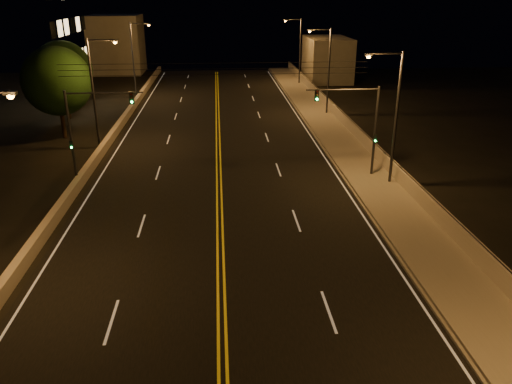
{
  "coord_description": "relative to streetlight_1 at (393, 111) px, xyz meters",
  "views": [
    {
      "loc": [
        0.1,
        -6.81,
        12.55
      ],
      "look_at": [
        2.0,
        18.0,
        2.5
      ],
      "focal_mm": 35.0,
      "sensor_mm": 36.0,
      "label": 1
    }
  ],
  "objects": [
    {
      "name": "tree_1",
      "position": [
        -27.18,
        21.78,
        -0.21
      ],
      "size": [
        5.89,
        5.89,
        7.99
      ],
      "color": "black",
      "rests_on": "ground"
    },
    {
      "name": "parapet_rail",
      "position": [
        0.93,
        -4.71,
        -3.91
      ],
      "size": [
        0.06,
        120.0,
        0.06
      ],
      "primitive_type": "cylinder",
      "rotation": [
        1.57,
        0.0,
        0.0
      ],
      "color": "black",
      "rests_on": "parapet_wall"
    },
    {
      "name": "overhead_wires",
      "position": [
        -11.52,
        4.79,
        2.16
      ],
      "size": [
        22.0,
        0.03,
        0.83
      ],
      "color": "black"
    },
    {
      "name": "streetlight_3",
      "position": [
        0.0,
        40.12,
        0.0
      ],
      "size": [
        2.55,
        0.28,
        9.07
      ],
      "color": "#2D2D33",
      "rests_on": "ground"
    },
    {
      "name": "streetlight_5",
      "position": [
        -21.44,
        10.73,
        0.0
      ],
      "size": [
        2.55,
        0.28,
        9.07
      ],
      "color": "#2D2D33",
      "rests_on": "ground"
    },
    {
      "name": "sidewalk",
      "position": [
        -0.72,
        -4.71,
        -5.09
      ],
      "size": [
        3.6,
        120.0,
        0.3
      ],
      "primitive_type": "cube",
      "color": "gray",
      "rests_on": "ground"
    },
    {
      "name": "streetlight_6",
      "position": [
        -21.44,
        32.57,
        0.0
      ],
      "size": [
        2.55,
        0.28,
        9.07
      ],
      "color": "#2D2D33",
      "rests_on": "ground"
    },
    {
      "name": "traffic_signal_right",
      "position": [
        -1.47,
        1.64,
        -1.12
      ],
      "size": [
        5.11,
        0.31,
        6.59
      ],
      "color": "#2D2D33",
      "rests_on": "ground"
    },
    {
      "name": "streetlight_1",
      "position": [
        0.0,
        0.0,
        0.0
      ],
      "size": [
        2.55,
        0.28,
        9.07
      ],
      "color": "#2D2D33",
      "rests_on": "ground"
    },
    {
      "name": "lane_markings",
      "position": [
        -11.52,
        -4.78,
        -5.22
      ],
      "size": [
        17.32,
        116.0,
        0.0
      ],
      "color": "silver",
      "rests_on": "road"
    },
    {
      "name": "curb",
      "position": [
        -2.59,
        -4.71,
        -5.17
      ],
      "size": [
        0.14,
        120.0,
        0.15
      ],
      "primitive_type": "cube",
      "color": "gray",
      "rests_on": "ground"
    },
    {
      "name": "road",
      "position": [
        -11.52,
        -4.71,
        -5.23
      ],
      "size": [
        18.0,
        120.0,
        0.02
      ],
      "primitive_type": "cube",
      "color": "black",
      "rests_on": "ground"
    },
    {
      "name": "streetlight_2",
      "position": [
        0.0,
        21.07,
        0.0
      ],
      "size": [
        2.55,
        0.28,
        9.07
      ],
      "color": "#2D2D33",
      "rests_on": "ground"
    },
    {
      "name": "tree_0",
      "position": [
        -25.55,
        14.1,
        -0.08
      ],
      "size": [
        6.04,
        6.04,
        8.18
      ],
      "color": "black",
      "rests_on": "ground"
    },
    {
      "name": "jersey_barrier",
      "position": [
        -21.1,
        -4.71,
        -4.86
      ],
      "size": [
        0.45,
        120.0,
        0.76
      ],
      "primitive_type": "cube",
      "color": "#AA9D8E",
      "rests_on": "ground"
    },
    {
      "name": "distant_building_right",
      "position": [
        4.98,
        43.81,
        -2.12
      ],
      "size": [
        6.0,
        10.0,
        6.24
      ],
      "primitive_type": "cube",
      "color": "gray",
      "rests_on": "ground"
    },
    {
      "name": "traffic_signal_left",
      "position": [
        -20.37,
        1.64,
        -1.12
      ],
      "size": [
        5.11,
        0.31,
        6.59
      ],
      "color": "#2D2D33",
      "rests_on": "ground"
    },
    {
      "name": "distant_building_left",
      "position": [
        -27.52,
        53.82,
        -0.72
      ],
      "size": [
        8.0,
        8.0,
        9.03
      ],
      "primitive_type": "cube",
      "color": "gray",
      "rests_on": "ground"
    },
    {
      "name": "parapet_wall",
      "position": [
        0.93,
        -4.71,
        -4.44
      ],
      "size": [
        0.3,
        120.0,
        1.0
      ],
      "primitive_type": "cube",
      "color": "#AA9D8E",
      "rests_on": "sidewalk"
    }
  ]
}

